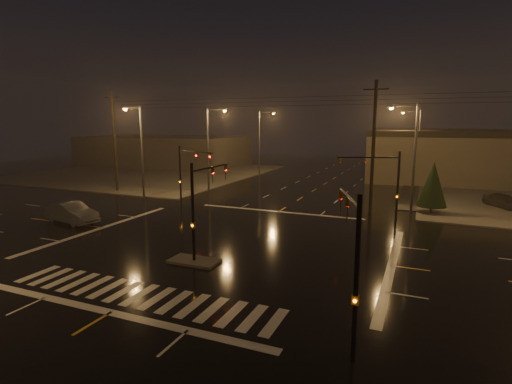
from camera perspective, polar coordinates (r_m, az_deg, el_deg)
ground at (r=27.95m, az=-4.48°, el=-7.40°), size 140.00×140.00×0.00m
sidewalk_nw at (r=68.86m, az=-15.25°, el=2.69°), size 36.00×36.00×0.12m
median_island at (r=24.63m, az=-8.82°, el=-9.72°), size 3.00×1.60×0.15m
crosswalk at (r=20.89m, az=-16.24°, el=-13.91°), size 15.00×2.60×0.01m
stop_bar_near at (r=19.54m, az=-20.07°, el=-15.86°), size 16.00×0.50×0.01m
stop_bar_far at (r=37.72m, az=3.23°, el=-2.81°), size 16.00×0.50×0.01m
commercial_block at (r=81.14m, az=-12.90°, el=5.78°), size 30.00×18.00×5.60m
signal_mast_median at (r=24.44m, az=-7.91°, el=-0.92°), size 0.25×4.59×6.00m
signal_mast_ne at (r=34.21m, az=17.94°, el=1.85°), size 4.84×1.86×6.00m
signal_mast_nw at (r=40.50m, az=-9.91°, el=3.37°), size 4.84×1.86×6.00m
signal_mast_se at (r=14.80m, az=13.65°, el=-8.46°), size 1.55×3.87×6.00m
streetlight_1 at (r=47.91m, az=-6.58°, el=6.86°), size 2.77×0.32×10.00m
streetlight_2 at (r=62.33m, az=0.73°, el=7.62°), size 2.77×0.32×10.00m
streetlight_3 at (r=39.75m, az=21.31°, el=5.64°), size 2.77×0.32×10.00m
streetlight_4 at (r=59.72m, az=21.95°, el=6.81°), size 2.77×0.32×10.00m
streetlight_5 at (r=44.99m, az=-16.28°, el=6.34°), size 0.32×2.77×10.00m
utility_pole_0 at (r=51.02m, az=-19.57°, el=6.91°), size 2.20×0.32×12.00m
utility_pole_1 at (r=37.97m, az=16.41°, el=6.24°), size 2.20×0.32×12.00m
conifer_0 at (r=39.75m, az=23.94°, el=1.03°), size 2.62×2.62×4.80m
car_parked at (r=45.98m, az=31.83°, el=-1.08°), size 3.64×4.50×1.44m
car_crossing at (r=36.79m, az=-24.84°, el=-2.69°), size 5.47×2.71×1.72m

